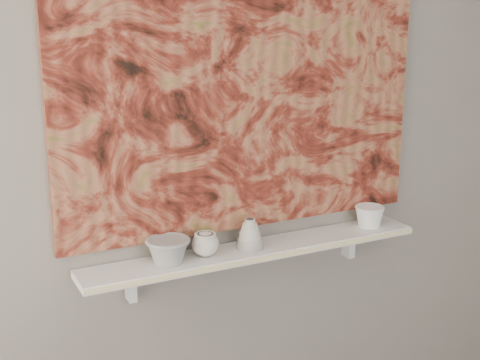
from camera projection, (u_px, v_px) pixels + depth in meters
wall_back at (245, 137)px, 2.57m from camera, size 3.60×0.00×3.60m
shelf at (256, 250)px, 2.60m from camera, size 1.40×0.18×0.03m
shelf_stripe at (267, 258)px, 2.52m from camera, size 1.40×0.01×0.02m
bracket_left at (131, 285)px, 2.47m from camera, size 0.03×0.06×0.12m
bracket_right at (348, 243)px, 2.89m from camera, size 0.03×0.06×0.12m
painting at (247, 88)px, 2.51m from camera, size 1.50×0.02×1.10m
house_motif at (344, 156)px, 2.78m from camera, size 0.09×0.00×0.08m
bowl_grey at (168, 250)px, 2.43m from camera, size 0.18×0.18×0.10m
cup_cream at (205, 244)px, 2.49m from camera, size 0.13×0.13×0.09m
bell_vessel at (250, 233)px, 2.57m from camera, size 0.14×0.14×0.12m
bowl_white at (369, 216)px, 2.83m from camera, size 0.14×0.14×0.09m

